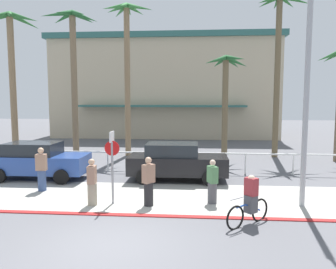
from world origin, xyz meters
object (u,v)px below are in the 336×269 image
Objects in this scene: car_black_2 at (176,161)px; pedestrian_1 at (42,171)px; cyclist_blue_0 at (250,201)px; pedestrian_3 at (149,183)px; stop_sign_bike_lane at (112,157)px; pedestrian_0 at (212,184)px; palm_tree_3 at (127,45)px; streetlight_curb at (309,80)px; car_blue_1 at (38,160)px; palm_tree_4 at (226,83)px; palm_tree_1 at (12,54)px; pedestrian_2 at (92,184)px; palm_tree_5 at (279,38)px; palm_tree_2 at (73,51)px.

car_black_2 is 2.50× the size of pedestrian_1.
car_black_2 is 5.70m from pedestrian_1.
pedestrian_3 is (-3.20, 1.44, 0.10)m from cyclist_blue_0.
stop_sign_bike_lane is 1.46× the size of pedestrian_1.
pedestrian_0 is 2.24m from pedestrian_3.
streetlight_curb is at bearing -51.14° from palm_tree_3.
car_blue_1 is 8.37m from pedestrian_0.
cyclist_blue_0 is 3.51m from pedestrian_3.
palm_tree_4 is 11.39m from cyclist_blue_0.
palm_tree_1 reaches higher than cyclist_blue_0.
pedestrian_3 reaches higher than pedestrian_0.
palm_tree_1 is 5.19× the size of pedestrian_2.
pedestrian_1 is (-11.11, -8.82, -6.52)m from palm_tree_5.
car_blue_1 is at bearing 158.68° from pedestrian_0.
pedestrian_3 is at bearing -31.94° from car_blue_1.
cyclist_blue_0 is 0.95× the size of pedestrian_0.
palm_tree_1 reaches higher than streetlight_curb.
cyclist_blue_0 is 2.14m from pedestrian_0.
palm_tree_2 is at bearing -169.40° from palm_tree_5.
palm_tree_2 is 5.07× the size of pedestrian_3.
palm_tree_2 is 5.29× the size of pedestrian_2.
palm_tree_2 reaches higher than palm_tree_4.
streetlight_curb is 0.86× the size of palm_tree_2.
streetlight_curb is at bearing -38.55° from car_black_2.
cyclist_blue_0 is at bearing -24.27° from pedestrian_3.
palm_tree_2 reaches higher than stop_sign_bike_lane.
car_black_2 is at bearing 55.10° from pedestrian_2.
pedestrian_2 is (3.65, -3.59, -0.12)m from car_blue_1.
palm_tree_3 is 6.08× the size of pedestrian_0.
palm_tree_1 is at bearing -169.18° from palm_tree_5.
pedestrian_3 is at bearing -18.78° from pedestrian_1.
palm_tree_5 is at bearing 29.36° from car_blue_1.
stop_sign_bike_lane reaches higher than car_black_2.
palm_tree_4 is 3.63× the size of pedestrian_3.
pedestrian_3 is at bearing -168.43° from pedestrian_0.
pedestrian_1 is at bearing -81.72° from palm_tree_2.
streetlight_curb is at bearing -78.26° from palm_tree_4.
palm_tree_3 is 12.47m from pedestrian_0.
pedestrian_1 is at bearing -141.54° from palm_tree_5.
pedestrian_0 reaches higher than cyclist_blue_0.
car_blue_1 is 2.57× the size of pedestrian_3.
palm_tree_1 is 12.66m from pedestrian_3.
streetlight_curb is 1.20× the size of palm_tree_4.
car_black_2 is at bearing -34.98° from palm_tree_2.
streetlight_curb is 10.44m from pedestrian_1.
pedestrian_0 is 0.89× the size of pedestrian_1.
streetlight_curb reaches higher than pedestrian_2.
palm_tree_5 is at bearing 66.02° from pedestrian_0.
palm_tree_1 reaches higher than car_black_2.
cyclist_blue_0 is at bearing -90.89° from palm_tree_4.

